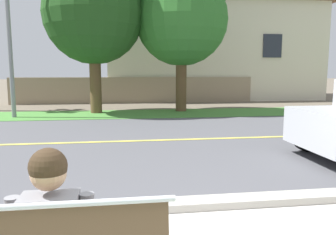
# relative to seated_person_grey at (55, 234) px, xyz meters

# --- Properties ---
(ground_plane) EXTENTS (140.00, 140.00, 0.00)m
(ground_plane) POSITION_rel_seated_person_grey_xyz_m (1.30, 7.45, -0.68)
(ground_plane) COLOR #665B4C
(curb_edge) EXTENTS (44.00, 0.30, 0.11)m
(curb_edge) POSITION_rel_seated_person_grey_xyz_m (1.30, 1.80, -0.62)
(curb_edge) COLOR #ADA89E
(curb_edge) RESTS_ON ground_plane
(street_asphalt) EXTENTS (52.00, 8.00, 0.01)m
(street_asphalt) POSITION_rel_seated_person_grey_xyz_m (1.30, 5.95, -0.67)
(street_asphalt) COLOR #515156
(street_asphalt) RESTS_ON ground_plane
(road_centre_line) EXTENTS (48.00, 0.14, 0.01)m
(road_centre_line) POSITION_rel_seated_person_grey_xyz_m (1.30, 5.95, -0.67)
(road_centre_line) COLOR #E0CC4C
(road_centre_line) RESTS_ON ground_plane
(far_verge_grass) EXTENTS (48.00, 2.80, 0.02)m
(far_verge_grass) POSITION_rel_seated_person_grey_xyz_m (1.30, 11.25, -0.67)
(far_verge_grass) COLOR #478438
(far_verge_grass) RESTS_ON ground_plane
(seated_person_grey) EXTENTS (0.52, 0.68, 1.25)m
(seated_person_grey) POSITION_rel_seated_person_grey_xyz_m (0.00, 0.00, 0.00)
(seated_person_grey) COLOR #47382D
(seated_person_grey) RESTS_ON ground_plane
(shade_tree_far_left) EXTENTS (3.97, 3.97, 6.54)m
(shade_tree_far_left) POSITION_rel_seated_person_grey_xyz_m (-0.45, 11.75, 3.58)
(shade_tree_far_left) COLOR brown
(shade_tree_far_left) RESTS_ON ground_plane
(shade_tree_left) EXTENTS (3.87, 3.87, 6.38)m
(shade_tree_left) POSITION_rel_seated_person_grey_xyz_m (3.12, 11.89, 3.47)
(shade_tree_left) COLOR brown
(shade_tree_left) RESTS_ON ground_plane
(garden_wall) EXTENTS (13.00, 0.36, 1.40)m
(garden_wall) POSITION_rel_seated_person_grey_xyz_m (1.20, 16.05, 0.02)
(garden_wall) COLOR gray
(garden_wall) RESTS_ON ground_plane
(house_across_street) EXTENTS (13.75, 6.91, 6.31)m
(house_across_street) POSITION_rel_seated_person_grey_xyz_m (6.12, 19.25, 2.53)
(house_across_street) COLOR beige
(house_across_street) RESTS_ON ground_plane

